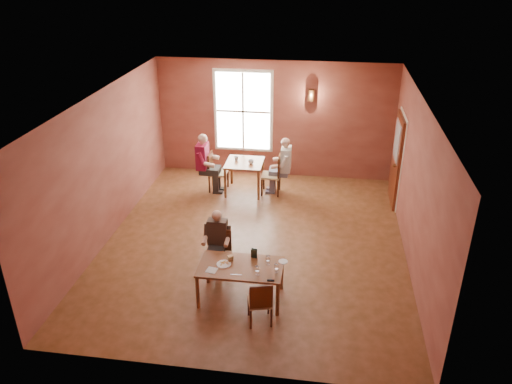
# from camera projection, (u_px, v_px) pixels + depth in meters

# --- Properties ---
(ground) EXTENTS (6.00, 7.00, 0.01)m
(ground) POSITION_uv_depth(u_px,v_px,m) (255.00, 242.00, 10.21)
(ground) COLOR brown
(ground) RESTS_ON ground
(wall_back) EXTENTS (6.00, 0.04, 3.00)m
(wall_back) POSITION_uv_depth(u_px,v_px,m) (275.00, 120.00, 12.66)
(wall_back) COLOR brown
(wall_back) RESTS_ON ground
(wall_front) EXTENTS (6.00, 0.04, 3.00)m
(wall_front) POSITION_uv_depth(u_px,v_px,m) (215.00, 285.00, 6.44)
(wall_front) COLOR brown
(wall_front) RESTS_ON ground
(wall_left) EXTENTS (0.04, 7.00, 3.00)m
(wall_left) POSITION_uv_depth(u_px,v_px,m) (106.00, 167.00, 9.94)
(wall_left) COLOR brown
(wall_left) RESTS_ON ground
(wall_right) EXTENTS (0.04, 7.00, 3.00)m
(wall_right) POSITION_uv_depth(u_px,v_px,m) (416.00, 185.00, 9.17)
(wall_right) COLOR brown
(wall_right) RESTS_ON ground
(ceiling) EXTENTS (6.00, 7.00, 0.04)m
(ceiling) POSITION_uv_depth(u_px,v_px,m) (254.00, 99.00, 8.89)
(ceiling) COLOR white
(ceiling) RESTS_ON wall_back
(window) EXTENTS (1.36, 0.10, 1.96)m
(window) POSITION_uv_depth(u_px,v_px,m) (243.00, 111.00, 12.64)
(window) COLOR white
(window) RESTS_ON wall_back
(door) EXTENTS (0.12, 1.04, 2.10)m
(door) POSITION_uv_depth(u_px,v_px,m) (396.00, 160.00, 11.42)
(door) COLOR maroon
(door) RESTS_ON ground
(wall_sconce) EXTENTS (0.16, 0.16, 0.28)m
(wall_sconce) POSITION_uv_depth(u_px,v_px,m) (311.00, 95.00, 12.15)
(wall_sconce) COLOR brown
(wall_sconce) RESTS_ON wall_back
(main_table) EXTENTS (1.40, 0.79, 0.66)m
(main_table) POSITION_uv_depth(u_px,v_px,m) (241.00, 282.00, 8.44)
(main_table) COLOR brown
(main_table) RESTS_ON ground
(chair_diner_main) EXTENTS (0.37, 0.37, 0.84)m
(chair_diner_main) POSITION_uv_depth(u_px,v_px,m) (220.00, 254.00, 9.04)
(chair_diner_main) COLOR #482D18
(chair_diner_main) RESTS_ON ground
(diner_main) EXTENTS (0.46, 0.46, 1.16)m
(diner_main) POSITION_uv_depth(u_px,v_px,m) (219.00, 248.00, 8.95)
(diner_main) COLOR black
(diner_main) RESTS_ON ground
(chair_empty) EXTENTS (0.44, 0.44, 0.81)m
(chair_empty) POSITION_uv_depth(u_px,v_px,m) (260.00, 301.00, 7.88)
(chair_empty) COLOR #5C2B12
(chair_empty) RESTS_ON ground
(plate_food) EXTENTS (0.30, 0.30, 0.03)m
(plate_food) POSITION_uv_depth(u_px,v_px,m) (224.00, 264.00, 8.33)
(plate_food) COLOR white
(plate_food) RESTS_ON main_table
(sandwich) EXTENTS (0.11, 0.11, 0.10)m
(sandwich) POSITION_uv_depth(u_px,v_px,m) (230.00, 259.00, 8.39)
(sandwich) COLOR tan
(sandwich) RESTS_ON main_table
(goblet_a) EXTENTS (0.08, 0.08, 0.18)m
(goblet_a) POSITION_uv_depth(u_px,v_px,m) (268.00, 260.00, 8.30)
(goblet_a) COLOR silver
(goblet_a) RESTS_ON main_table
(goblet_b) EXTENTS (0.08, 0.08, 0.17)m
(goblet_b) POSITION_uv_depth(u_px,v_px,m) (276.00, 268.00, 8.09)
(goblet_b) COLOR white
(goblet_b) RESTS_ON main_table
(goblet_c) EXTENTS (0.08, 0.08, 0.18)m
(goblet_c) POSITION_uv_depth(u_px,v_px,m) (257.00, 270.00, 8.04)
(goblet_c) COLOR white
(goblet_c) RESTS_ON main_table
(menu_stand) EXTENTS (0.11, 0.07, 0.17)m
(menu_stand) POSITION_uv_depth(u_px,v_px,m) (254.00, 253.00, 8.48)
(menu_stand) COLOR black
(menu_stand) RESTS_ON main_table
(knife) EXTENTS (0.19, 0.03, 0.00)m
(knife) POSITION_uv_depth(u_px,v_px,m) (236.00, 275.00, 8.07)
(knife) COLOR silver
(knife) RESTS_ON main_table
(napkin) EXTENTS (0.19, 0.19, 0.01)m
(napkin) POSITION_uv_depth(u_px,v_px,m) (212.00, 270.00, 8.18)
(napkin) COLOR white
(napkin) RESTS_ON main_table
(side_plate) EXTENTS (0.21, 0.21, 0.01)m
(side_plate) POSITION_uv_depth(u_px,v_px,m) (283.00, 262.00, 8.40)
(side_plate) COLOR white
(side_plate) RESTS_ON main_table
(sunglasses) EXTENTS (0.12, 0.05, 0.01)m
(sunglasses) POSITION_uv_depth(u_px,v_px,m) (271.00, 280.00, 7.92)
(sunglasses) COLOR black
(sunglasses) RESTS_ON main_table
(second_table) EXTENTS (0.88, 0.88, 0.78)m
(second_table) POSITION_uv_depth(u_px,v_px,m) (245.00, 177.00, 12.19)
(second_table) COLOR brown
(second_table) RESTS_ON ground
(chair_diner_white) EXTENTS (0.44, 0.44, 0.99)m
(chair_diner_white) POSITION_uv_depth(u_px,v_px,m) (271.00, 175.00, 12.06)
(chair_diner_white) COLOR #3D1F0F
(chair_diner_white) RESTS_ON ground
(diner_white) EXTENTS (0.55, 0.55, 1.36)m
(diner_white) POSITION_uv_depth(u_px,v_px,m) (272.00, 167.00, 11.97)
(diner_white) COLOR silver
(diner_white) RESTS_ON ground
(chair_diner_maroon) EXTENTS (0.43, 0.43, 0.96)m
(chair_diner_maroon) POSITION_uv_depth(u_px,v_px,m) (218.00, 172.00, 12.23)
(chair_diner_maroon) COLOR #3D2110
(chair_diner_maroon) RESTS_ON ground
(diner_maroon) EXTENTS (0.57, 0.57, 1.43)m
(diner_maroon) POSITION_uv_depth(u_px,v_px,m) (217.00, 163.00, 12.14)
(diner_maroon) COLOR maroon
(diner_maroon) RESTS_ON ground
(cup_a) EXTENTS (0.15, 0.15, 0.10)m
(cup_a) POSITION_uv_depth(u_px,v_px,m) (251.00, 162.00, 11.91)
(cup_a) COLOR silver
(cup_a) RESTS_ON second_table
(cup_b) EXTENTS (0.13, 0.13, 0.10)m
(cup_b) POSITION_uv_depth(u_px,v_px,m) (236.00, 158.00, 12.10)
(cup_b) COLOR silver
(cup_b) RESTS_ON second_table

